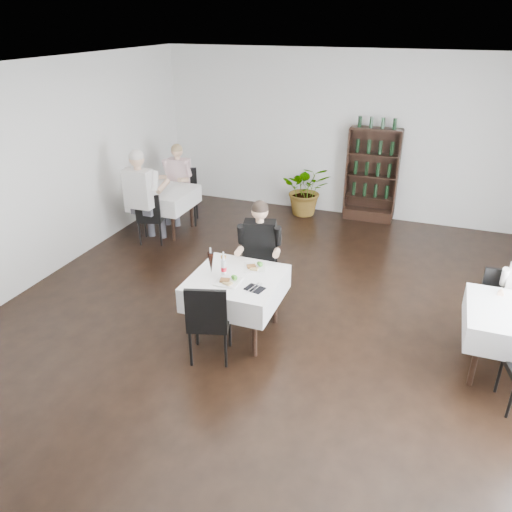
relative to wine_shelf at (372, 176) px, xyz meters
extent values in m
plane|color=black|center=(-0.60, -4.31, -0.85)|extent=(9.00, 9.00, 0.00)
plane|color=white|center=(-0.60, -4.31, 2.15)|extent=(9.00, 9.00, 0.00)
plane|color=white|center=(-0.60, 0.19, 0.65)|extent=(7.00, 0.00, 7.00)
plane|color=white|center=(-4.10, -4.31, 0.65)|extent=(0.00, 9.00, 9.00)
cube|color=black|center=(0.00, 0.01, -0.75)|extent=(0.90, 0.28, 0.20)
cylinder|color=black|center=(-1.27, -4.68, -0.49)|extent=(0.06, 0.06, 0.71)
cylinder|color=black|center=(-1.27, -3.95, -0.49)|extent=(0.06, 0.06, 0.71)
cylinder|color=black|center=(-0.53, -4.68, -0.49)|extent=(0.06, 0.06, 0.71)
cylinder|color=black|center=(-0.53, -3.95, -0.49)|extent=(0.06, 0.06, 0.71)
cube|color=black|center=(-0.90, -4.31, -0.12)|extent=(0.85, 0.85, 0.04)
cube|color=white|center=(-0.90, -4.31, -0.23)|extent=(1.03, 1.03, 0.30)
cylinder|color=black|center=(-3.64, -2.15, -0.49)|extent=(0.06, 0.06, 0.71)
cylinder|color=black|center=(-3.64, -1.47, -0.49)|extent=(0.06, 0.06, 0.71)
cylinder|color=black|center=(-2.96, -2.15, -0.49)|extent=(0.06, 0.06, 0.71)
cylinder|color=black|center=(-2.96, -1.47, -0.49)|extent=(0.06, 0.06, 0.71)
cube|color=black|center=(-3.30, -1.81, -0.12)|extent=(0.80, 0.80, 0.04)
cube|color=white|center=(-3.30, -1.81, -0.23)|extent=(0.98, 0.98, 0.30)
cylinder|color=black|center=(1.76, -4.35, -0.49)|extent=(0.06, 0.06, 0.71)
cylinder|color=black|center=(1.76, -3.67, -0.49)|extent=(0.06, 0.06, 0.71)
imported|color=#22511C|center=(-1.18, -0.13, -0.35)|extent=(1.06, 0.98, 0.99)
cylinder|color=black|center=(-0.99, -3.93, -0.62)|extent=(0.04, 0.04, 0.46)
cylinder|color=black|center=(-1.10, -3.54, -0.62)|extent=(0.04, 0.04, 0.46)
cylinder|color=black|center=(-0.61, -3.82, -0.62)|extent=(0.04, 0.04, 0.46)
cylinder|color=black|center=(-0.72, -3.43, -0.62)|extent=(0.04, 0.04, 0.46)
cube|color=black|center=(-0.85, -3.68, -0.36)|extent=(0.57, 0.57, 0.07)
cube|color=black|center=(-0.91, -3.48, -0.09)|extent=(0.46, 0.17, 0.50)
cylinder|color=black|center=(-0.87, -4.61, -0.63)|extent=(0.03, 0.03, 0.44)
cylinder|color=black|center=(-0.76, -4.98, -0.63)|extent=(0.03, 0.03, 0.44)
cylinder|color=black|center=(-1.24, -4.72, -0.63)|extent=(0.03, 0.03, 0.44)
cylinder|color=black|center=(-1.13, -5.09, -0.63)|extent=(0.03, 0.03, 0.44)
cube|color=black|center=(-1.00, -4.85, -0.37)|extent=(0.55, 0.55, 0.07)
cube|color=black|center=(-0.94, -5.04, -0.11)|extent=(0.44, 0.17, 0.48)
cylinder|color=black|center=(-3.27, -1.59, -0.62)|extent=(0.04, 0.04, 0.45)
cylinder|color=black|center=(-3.41, -1.23, -0.62)|extent=(0.04, 0.04, 0.45)
cylinder|color=black|center=(-2.91, -1.45, -0.62)|extent=(0.04, 0.04, 0.45)
cylinder|color=black|center=(-3.05, -1.08, -0.62)|extent=(0.04, 0.04, 0.45)
cube|color=black|center=(-3.16, -1.34, -0.37)|extent=(0.59, 0.59, 0.07)
cube|color=black|center=(-3.24, -1.15, -0.10)|extent=(0.44, 0.21, 0.49)
cylinder|color=black|center=(-3.16, -2.08, -0.64)|extent=(0.03, 0.03, 0.41)
cylinder|color=black|center=(-3.06, -2.42, -0.64)|extent=(0.03, 0.03, 0.41)
cylinder|color=black|center=(-3.50, -2.18, -0.64)|extent=(0.03, 0.03, 0.41)
cylinder|color=black|center=(-3.40, -2.52, -0.64)|extent=(0.03, 0.03, 0.41)
cube|color=black|center=(-3.28, -2.30, -0.41)|extent=(0.51, 0.51, 0.06)
cube|color=black|center=(-3.22, -2.48, -0.17)|extent=(0.40, 0.16, 0.44)
cylinder|color=black|center=(1.86, -3.69, -0.64)|extent=(0.03, 0.03, 0.41)
cylinder|color=black|center=(1.82, -3.33, -0.64)|extent=(0.03, 0.03, 0.41)
cylinder|color=black|center=(2.18, -3.29, -0.64)|extent=(0.03, 0.03, 0.41)
cube|color=black|center=(2.02, -3.49, -0.41)|extent=(0.46, 0.46, 0.06)
cube|color=black|center=(2.00, -3.30, -0.17)|extent=(0.41, 0.09, 0.45)
cylinder|color=black|center=(2.01, -4.38, -0.64)|extent=(0.03, 0.03, 0.42)
cylinder|color=black|center=(2.09, -4.74, -0.64)|extent=(0.03, 0.03, 0.42)
cube|color=#414149|center=(-0.94, -3.76, -0.28)|extent=(0.24, 0.44, 0.14)
cylinder|color=#414149|center=(-0.89, -3.93, -0.60)|extent=(0.11, 0.11, 0.49)
cube|color=#414149|center=(-0.74, -3.71, -0.28)|extent=(0.24, 0.44, 0.14)
cylinder|color=#414149|center=(-0.70, -3.88, -0.60)|extent=(0.11, 0.11, 0.49)
cube|color=black|center=(-0.89, -3.55, 0.05)|extent=(0.45, 0.32, 0.55)
cylinder|color=#D9AA88|center=(-1.04, -3.87, 0.03)|extent=(0.16, 0.32, 0.16)
cylinder|color=#D9AA88|center=(-0.59, -3.75, 0.03)|extent=(0.16, 0.32, 0.16)
sphere|color=#D9AA88|center=(-0.88, -3.57, 0.47)|extent=(0.21, 0.21, 0.21)
sphere|color=black|center=(-0.88, -3.57, 0.50)|extent=(0.21, 0.21, 0.21)
cube|color=#414149|center=(-3.43, -1.36, -0.29)|extent=(0.14, 0.42, 0.14)
cylinder|color=#414149|center=(-3.43, -1.54, -0.60)|extent=(0.11, 0.11, 0.49)
cube|color=#414149|center=(-3.23, -1.36, -0.29)|extent=(0.14, 0.42, 0.14)
cylinder|color=#414149|center=(-3.23, -1.54, -0.60)|extent=(0.11, 0.11, 0.49)
cube|color=beige|center=(-3.33, -1.17, 0.03)|extent=(0.40, 0.22, 0.54)
cylinder|color=#D9AA88|center=(-3.56, -1.44, 0.01)|extent=(0.08, 0.31, 0.15)
cylinder|color=#D9AA88|center=(-3.10, -1.44, 0.01)|extent=(0.08, 0.31, 0.15)
sphere|color=#D9AA88|center=(-3.33, -1.19, 0.45)|extent=(0.21, 0.21, 0.21)
sphere|color=olive|center=(-3.33, -1.19, 0.48)|extent=(0.21, 0.21, 0.21)
cube|color=#414149|center=(-3.21, -2.30, -0.21)|extent=(0.16, 0.47, 0.16)
cylinder|color=#414149|center=(-3.21, -2.10, -0.57)|extent=(0.12, 0.12, 0.55)
cube|color=#414149|center=(-3.43, -2.30, -0.21)|extent=(0.16, 0.47, 0.16)
cylinder|color=#414149|center=(-3.43, -2.10, -0.57)|extent=(0.12, 0.12, 0.55)
cube|color=silver|center=(-3.32, -2.52, 0.16)|extent=(0.45, 0.25, 0.62)
cylinder|color=#D9AA88|center=(-3.06, -2.21, 0.13)|extent=(0.09, 0.35, 0.17)
cylinder|color=#D9AA88|center=(-3.58, -2.21, 0.13)|extent=(0.09, 0.35, 0.17)
sphere|color=#D9AA88|center=(-3.32, -2.50, 0.63)|extent=(0.24, 0.24, 0.24)
sphere|color=beige|center=(-3.32, -2.50, 0.67)|extent=(0.24, 0.24, 0.24)
cube|color=#414149|center=(2.09, -3.55, -0.37)|extent=(0.18, 0.37, 0.12)
cylinder|color=#414149|center=(2.06, -3.70, -0.64)|extent=(0.09, 0.09, 0.42)
cylinder|color=#D9AA88|center=(1.97, -3.60, -0.10)|extent=(0.11, 0.27, 0.13)
cube|color=white|center=(-0.77, -4.04, -0.07)|extent=(0.33, 0.33, 0.02)
cube|color=#553218|center=(-0.81, -4.07, -0.05)|extent=(0.13, 0.12, 0.02)
sphere|color=#387D21|center=(-0.71, -4.00, -0.03)|extent=(0.06, 0.06, 0.06)
cube|color=olive|center=(-0.75, -4.11, -0.05)|extent=(0.10, 0.08, 0.02)
cube|color=white|center=(-0.93, -4.47, -0.07)|extent=(0.27, 0.27, 0.02)
cube|color=#553218|center=(-0.96, -4.50, -0.04)|extent=(0.12, 0.11, 0.03)
sphere|color=#387D21|center=(-0.87, -4.43, -0.03)|extent=(0.06, 0.06, 0.06)
cube|color=olive|center=(-0.91, -4.54, -0.05)|extent=(0.11, 0.10, 0.02)
cone|color=black|center=(-1.21, -4.33, 0.05)|extent=(0.08, 0.08, 0.26)
cylinder|color=silver|center=(-1.21, -4.33, 0.22)|extent=(0.02, 0.02, 0.07)
cone|color=#C38732|center=(-1.07, -4.27, 0.03)|extent=(0.06, 0.06, 0.22)
cylinder|color=silver|center=(-1.07, -4.27, 0.17)|extent=(0.02, 0.02, 0.05)
cylinder|color=silver|center=(-1.04, -4.34, 0.03)|extent=(0.06, 0.06, 0.21)
cylinder|color=#B70A1C|center=(-1.04, -4.34, 0.01)|extent=(0.07, 0.07, 0.05)
cylinder|color=silver|center=(-1.04, -4.34, 0.16)|extent=(0.02, 0.02, 0.05)
cube|color=black|center=(-0.60, -4.51, -0.07)|extent=(0.24, 0.20, 0.01)
cylinder|color=silver|center=(-0.62, -4.51, -0.06)|extent=(0.06, 0.23, 0.01)
cylinder|color=silver|center=(-0.57, -4.51, -0.06)|extent=(0.05, 0.23, 0.01)
camera|label=1|loc=(1.09, -9.01, 2.67)|focal=35.00mm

